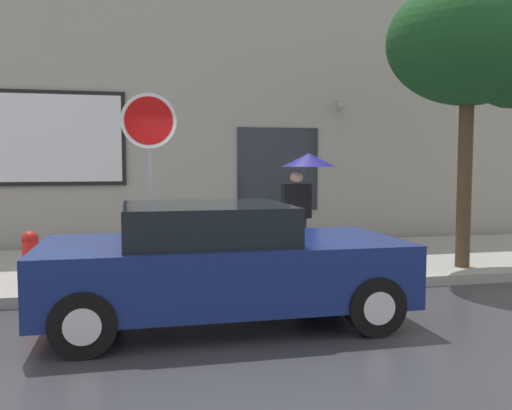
% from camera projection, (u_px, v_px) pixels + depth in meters
% --- Properties ---
extents(ground_plane, '(60.00, 60.00, 0.00)m').
position_uv_depth(ground_plane, '(249.00, 318.00, 6.45)').
color(ground_plane, '#333338').
extents(sidewalk, '(20.00, 4.00, 0.15)m').
position_uv_depth(sidewalk, '(213.00, 265.00, 9.36)').
color(sidewalk, gray).
rests_on(sidewalk, ground).
extents(building_facade, '(20.00, 0.67, 7.00)m').
position_uv_depth(building_facade, '(195.00, 85.00, 11.53)').
color(building_facade, '#9E998E').
rests_on(building_facade, ground).
extents(parked_car, '(4.07, 1.95, 1.37)m').
position_uv_depth(parked_car, '(221.00, 263.00, 6.24)').
color(parked_car, navy).
rests_on(parked_car, ground).
extents(fire_hydrant, '(0.30, 0.44, 0.73)m').
position_uv_depth(fire_hydrant, '(31.00, 258.00, 7.63)').
color(fire_hydrant, red).
rests_on(fire_hydrant, sidewalk).
extents(pedestrian_with_umbrella, '(0.90, 0.90, 1.84)m').
position_uv_depth(pedestrian_with_umbrella, '(304.00, 178.00, 8.86)').
color(pedestrian_with_umbrella, black).
rests_on(pedestrian_with_umbrella, sidewalk).
extents(street_tree, '(2.63, 2.24, 4.57)m').
position_uv_depth(street_tree, '(478.00, 48.00, 8.53)').
color(street_tree, '#4C3823').
rests_on(street_tree, sidewalk).
extents(stop_sign, '(0.76, 0.10, 2.64)m').
position_uv_depth(stop_sign, '(149.00, 150.00, 7.49)').
color(stop_sign, gray).
rests_on(stop_sign, sidewalk).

